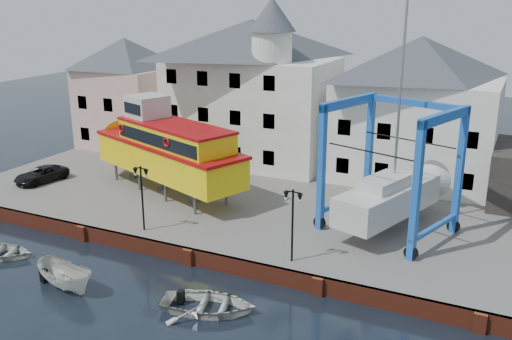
% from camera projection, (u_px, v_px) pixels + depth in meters
% --- Properties ---
extents(ground, '(140.00, 140.00, 0.00)m').
position_uv_depth(ground, '(189.00, 265.00, 33.38)').
color(ground, black).
rests_on(ground, ground).
extents(hardstanding, '(44.00, 22.00, 1.00)m').
position_uv_depth(hardstanding, '(267.00, 199.00, 42.70)').
color(hardstanding, '#605853').
rests_on(hardstanding, ground).
extents(quay_wall, '(44.00, 0.47, 1.00)m').
position_uv_depth(quay_wall, '(189.00, 256.00, 33.32)').
color(quay_wall, maroon).
rests_on(quay_wall, ground).
extents(building_pink, '(8.00, 7.00, 10.30)m').
position_uv_depth(building_pink, '(127.00, 93.00, 54.53)').
color(building_pink, '#CFA093').
rests_on(building_pink, hardstanding).
extents(building_white_main, '(14.00, 8.30, 14.00)m').
position_uv_depth(building_white_main, '(252.00, 89.00, 49.07)').
color(building_white_main, silver).
rests_on(building_white_main, hardstanding).
extents(building_white_right, '(12.00, 8.00, 11.20)m').
position_uv_depth(building_white_right, '(416.00, 110.00, 44.05)').
color(building_white_right, silver).
rests_on(building_white_right, hardstanding).
extents(lamp_post_left, '(1.12, 0.32, 4.20)m').
position_uv_depth(lamp_post_left, '(141.00, 182.00, 34.84)').
color(lamp_post_left, black).
rests_on(lamp_post_left, hardstanding).
extents(lamp_post_right, '(1.12, 0.32, 4.20)m').
position_uv_depth(lamp_post_right, '(293.00, 207.00, 30.69)').
color(lamp_post_right, black).
rests_on(lamp_post_right, hardstanding).
extents(tour_boat, '(16.31, 9.29, 6.97)m').
position_uv_depth(tour_boat, '(161.00, 147.00, 42.34)').
color(tour_boat, '#59595E').
rests_on(tour_boat, hardstanding).
extents(travel_lift, '(8.53, 10.48, 15.37)m').
position_uv_depth(travel_lift, '(396.00, 188.00, 35.61)').
color(travel_lift, '#1D43B7').
rests_on(travel_lift, hardstanding).
extents(van, '(2.65, 4.52, 1.18)m').
position_uv_depth(van, '(41.00, 175.00, 44.83)').
color(van, black).
rests_on(van, hardstanding).
extents(motorboat_a, '(4.45, 2.46, 1.62)m').
position_uv_depth(motorboat_a, '(67.00, 288.00, 30.69)').
color(motorboat_a, beige).
rests_on(motorboat_a, ground).
extents(motorboat_b, '(5.58, 4.62, 1.00)m').
position_uv_depth(motorboat_b, '(208.00, 311.00, 28.48)').
color(motorboat_b, beige).
rests_on(motorboat_b, ground).
extents(motorboat_d, '(4.73, 3.93, 0.84)m').
position_uv_depth(motorboat_d, '(0.00, 256.00, 34.42)').
color(motorboat_d, beige).
rests_on(motorboat_d, ground).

